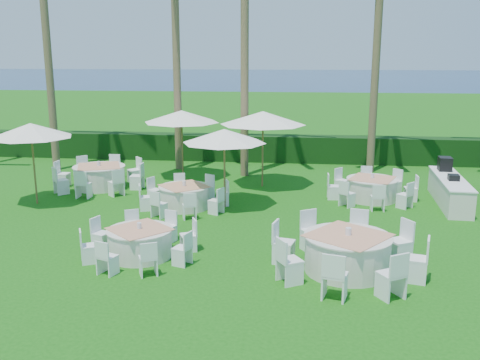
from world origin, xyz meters
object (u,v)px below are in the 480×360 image
Objects in this scene: banquet_table_e at (184,196)px; umbrella_a at (31,130)px; banquet_table_d at (99,176)px; banquet_table_f at (372,188)px; banquet_table_b at (140,242)px; umbrella_c at (182,116)px; umbrella_d at (263,118)px; umbrella_b at (224,136)px; buffet_table at (450,190)px; banquet_table_c at (347,252)px.

banquet_table_e is 1.06× the size of umbrella_a.
banquet_table_d is 1.11× the size of banquet_table_f.
umbrella_c is (-0.84, 8.58, 2.10)m from banquet_table_b.
umbrella_d is (2.28, 3.19, 2.19)m from banquet_table_e.
umbrella_c is (-2.27, 4.00, 0.15)m from umbrella_b.
banquet_table_b is 0.71× the size of buffet_table.
umbrella_c is (-7.12, 2.56, 2.07)m from banquet_table_f.
banquet_table_c reaches higher than banquet_table_b.
banquet_table_f is at bearing 78.29° from banquet_table_c.
umbrella_b reaches higher than banquet_table_e.
buffet_table reaches higher than banquet_table_f.
umbrella_b is (1.28, 0.23, 1.94)m from banquet_table_e.
buffet_table is (3.82, 6.21, 0.02)m from banquet_table_c.
banquet_table_c is 11.02m from umbrella_a.
banquet_table_f reaches higher than banquet_table_b.
umbrella_a is (-4.99, -0.07, 2.06)m from banquet_table_e.
umbrella_a is at bearing -179.17° from banquet_table_e.
umbrella_b is 7.68m from buffet_table.
banquet_table_c is 1.16× the size of banquet_table_f.
umbrella_b is 3.13m from umbrella_d.
banquet_table_d is (-3.55, 6.59, 0.07)m from banquet_table_b.
banquet_table_e is at bearing 0.83° from umbrella_a.
banquet_table_b is 0.97× the size of banquet_table_e.
umbrella_c is at bearing 119.59° from umbrella_b.
banquet_table_b is 0.92× the size of umbrella_c.
umbrella_b is (6.27, 0.30, -0.12)m from umbrella_a.
umbrella_c is 0.94× the size of umbrella_d.
banquet_table_d is at bearing 176.52° from buffet_table.
umbrella_a is at bearing -132.86° from umbrella_c.
banquet_table_b is at bearing -84.42° from umbrella_c.
umbrella_d is at bearing 165.11° from buffet_table.
umbrella_d reaches higher than banquet_table_e.
umbrella_c is (-5.80, 8.94, 2.01)m from banquet_table_c.
buffet_table is at bearing -3.48° from banquet_table_d.
umbrella_b is at bearing -22.05° from banquet_table_d.
umbrella_b is (4.98, -2.02, 1.89)m from banquet_table_d.
banquet_table_e is at bearing -169.77° from umbrella_b.
umbrella_d is (1.00, 2.95, 0.25)m from umbrella_b.
banquet_table_f is at bearing 43.79° from banquet_table_b.
umbrella_c is at bearing 103.20° from banquet_table_e.
banquet_table_f is (6.13, 1.68, 0.02)m from banquet_table_e.
banquet_table_b is at bearing -107.95° from umbrella_d.
umbrella_d is (5.99, 0.94, 2.13)m from banquet_table_d.
umbrella_b reaches higher than banquet_table_f.
banquet_table_c is 6.52m from banquet_table_f.
umbrella_c is 10.20m from buffet_table.
umbrella_b is at bearing 72.59° from banquet_table_b.
banquet_table_d is 0.86× the size of buffet_table.
umbrella_d reaches higher than banquet_table_b.
buffet_table is (2.50, -0.18, 0.08)m from banquet_table_f.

